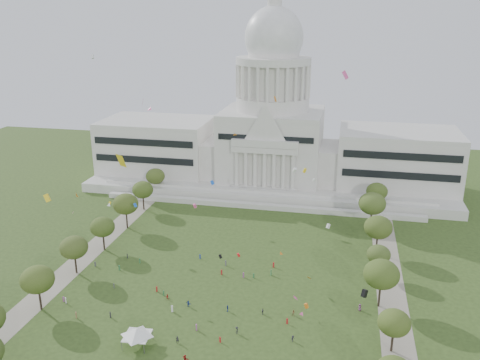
# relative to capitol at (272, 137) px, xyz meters

# --- Properties ---
(ground) EXTENTS (400.00, 400.00, 0.00)m
(ground) POSITION_rel_capitol_xyz_m (0.00, -113.59, -22.30)
(ground) COLOR #31461B
(ground) RESTS_ON ground
(capitol) EXTENTS (160.00, 64.50, 91.30)m
(capitol) POSITION_rel_capitol_xyz_m (0.00, 0.00, 0.00)
(capitol) COLOR silver
(capitol) RESTS_ON ground
(path_left) EXTENTS (8.00, 160.00, 0.04)m
(path_left) POSITION_rel_capitol_xyz_m (-48.00, -83.59, -22.28)
(path_left) COLOR gray
(path_left) RESTS_ON ground
(path_right) EXTENTS (8.00, 160.00, 0.04)m
(path_right) POSITION_rel_capitol_xyz_m (48.00, -83.59, -22.28)
(path_right) COLOR gray
(path_right) RESTS_ON ground
(row_tree_l_1) EXTENTS (8.86, 8.86, 12.59)m
(row_tree_l_1) POSITION_rel_capitol_xyz_m (-44.07, -116.55, -13.34)
(row_tree_l_1) COLOR black
(row_tree_l_1) RESTS_ON ground
(row_tree_r_1) EXTENTS (7.58, 7.58, 10.78)m
(row_tree_r_1) POSITION_rel_capitol_xyz_m (46.22, -115.34, -14.64)
(row_tree_r_1) COLOR black
(row_tree_r_1) RESTS_ON ground
(row_tree_l_2) EXTENTS (8.42, 8.42, 11.97)m
(row_tree_l_2) POSITION_rel_capitol_xyz_m (-45.04, -96.29, -13.79)
(row_tree_l_2) COLOR black
(row_tree_l_2) RESTS_ON ground
(row_tree_r_2) EXTENTS (9.55, 9.55, 13.58)m
(row_tree_r_2) POSITION_rel_capitol_xyz_m (44.17, -96.15, -12.64)
(row_tree_r_2) COLOR black
(row_tree_r_2) RESTS_ON ground
(row_tree_l_3) EXTENTS (8.12, 8.12, 11.55)m
(row_tree_l_3) POSITION_rel_capitol_xyz_m (-44.09, -79.67, -14.09)
(row_tree_l_3) COLOR black
(row_tree_l_3) RESTS_ON ground
(row_tree_r_3) EXTENTS (7.01, 7.01, 9.98)m
(row_tree_r_3) POSITION_rel_capitol_xyz_m (44.40, -79.10, -15.21)
(row_tree_r_3) COLOR black
(row_tree_r_3) RESTS_ON ground
(row_tree_l_4) EXTENTS (9.29, 9.29, 13.21)m
(row_tree_l_4) POSITION_rel_capitol_xyz_m (-44.08, -61.17, -12.90)
(row_tree_l_4) COLOR black
(row_tree_l_4) RESTS_ON ground
(row_tree_r_4) EXTENTS (9.19, 9.19, 13.06)m
(row_tree_r_4) POSITION_rel_capitol_xyz_m (44.76, -63.55, -13.01)
(row_tree_r_4) COLOR black
(row_tree_r_4) RESTS_ON ground
(row_tree_l_5) EXTENTS (8.33, 8.33, 11.85)m
(row_tree_l_5) POSITION_rel_capitol_xyz_m (-45.22, -42.58, -13.88)
(row_tree_l_5) COLOR black
(row_tree_l_5) RESTS_ON ground
(row_tree_r_5) EXTENTS (9.82, 9.82, 13.96)m
(row_tree_r_5) POSITION_rel_capitol_xyz_m (43.49, -43.40, -12.37)
(row_tree_r_5) COLOR black
(row_tree_r_5) RESTS_ON ground
(row_tree_l_6) EXTENTS (8.19, 8.19, 11.64)m
(row_tree_l_6) POSITION_rel_capitol_xyz_m (-46.87, -24.45, -14.02)
(row_tree_l_6) COLOR black
(row_tree_l_6) RESTS_ON ground
(row_tree_r_6) EXTENTS (8.42, 8.42, 11.97)m
(row_tree_r_6) POSITION_rel_capitol_xyz_m (45.96, -25.46, -13.79)
(row_tree_r_6) COLOR black
(row_tree_r_6) RESTS_ON ground
(event_tent) EXTENTS (8.87, 8.87, 4.65)m
(event_tent) POSITION_rel_capitol_xyz_m (-12.78, -125.52, -18.69)
(event_tent) COLOR #4C4C4C
(event_tent) RESTS_ON ground
(person_0) EXTENTS (1.12, 1.04, 1.92)m
(person_0) POSITION_rel_capitol_xyz_m (39.17, -99.39, -21.34)
(person_0) COLOR #994C8C
(person_0) RESTS_ON ground
(person_2) EXTENTS (1.01, 0.87, 1.78)m
(person_2) POSITION_rel_capitol_xyz_m (22.24, -105.46, -21.41)
(person_2) COLOR olive
(person_2) RESTS_ON ground
(person_3) EXTENTS (0.68, 1.27, 1.94)m
(person_3) POSITION_rel_capitol_xyz_m (9.39, -116.28, -21.33)
(person_3) COLOR #26262B
(person_3) RESTS_ON ground
(person_4) EXTENTS (0.87, 1.18, 1.81)m
(person_4) POSITION_rel_capitol_xyz_m (4.85, -107.07, -21.39)
(person_4) COLOR navy
(person_4) RESTS_ON ground
(person_5) EXTENTS (1.74, 1.21, 1.75)m
(person_5) POSITION_rel_capitol_xyz_m (-6.00, -107.10, -21.42)
(person_5) COLOR navy
(person_5) RESTS_ON ground
(person_7) EXTENTS (0.85, 0.76, 1.92)m
(person_7) POSITION_rel_capitol_xyz_m (-3.75, -122.87, -21.34)
(person_7) COLOR #26262B
(person_7) RESTS_ON ground
(person_8) EXTENTS (0.77, 0.49, 1.53)m
(person_8) POSITION_rel_capitol_xyz_m (-12.85, -104.70, -21.53)
(person_8) COLOR #B21E1E
(person_8) RESTS_ON ground
(person_9) EXTENTS (1.15, 1.09, 1.62)m
(person_9) POSITION_rel_capitol_xyz_m (23.24, -116.48, -21.49)
(person_9) COLOR #26262B
(person_9) RESTS_ON ground
(person_10) EXTENTS (0.87, 1.14, 1.73)m
(person_10) POSITION_rel_capitol_xyz_m (14.21, -106.55, -21.43)
(person_10) COLOR #4C4C51
(person_10) RESTS_ON ground
(person_11) EXTENTS (1.95, 1.40, 1.96)m
(person_11) POSITION_rel_capitol_xyz_m (0.27, -129.30, -21.31)
(person_11) COLOR #B21E1E
(person_11) RESTS_ON ground
(distant_crowd) EXTENTS (62.87, 41.52, 1.84)m
(distant_crowd) POSITION_rel_capitol_xyz_m (-12.40, -98.42, -21.47)
(distant_crowd) COLOR #994C8C
(distant_crowd) RESTS_ON ground
(kite_swarm) EXTENTS (81.86, 102.07, 63.78)m
(kite_swarm) POSITION_rel_capitol_xyz_m (-2.13, -107.05, 5.50)
(kite_swarm) COLOR white
(kite_swarm) RESTS_ON ground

